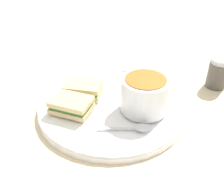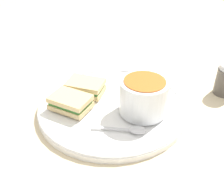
{
  "view_description": "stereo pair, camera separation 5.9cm",
  "coord_description": "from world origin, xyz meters",
  "px_view_note": "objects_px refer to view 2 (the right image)",
  "views": [
    {
      "loc": [
        0.45,
        0.19,
        0.36
      ],
      "look_at": [
        0.0,
        0.0,
        0.04
      ],
      "focal_mm": 42.0,
      "sensor_mm": 36.0,
      "label": 1
    },
    {
      "loc": [
        0.43,
        0.24,
        0.36
      ],
      "look_at": [
        0.0,
        0.0,
        0.04
      ],
      "focal_mm": 42.0,
      "sensor_mm": 36.0,
      "label": 2
    }
  ],
  "objects_px": {
    "spoon": "(133,130)",
    "sandwich_half_far": "(71,102)",
    "sandwich_half_near": "(85,87)",
    "soup_bowl": "(144,96)"
  },
  "relations": [
    {
      "from": "spoon",
      "to": "sandwich_half_far",
      "type": "bearing_deg",
      "value": 157.35
    },
    {
      "from": "sandwich_half_near",
      "to": "sandwich_half_far",
      "type": "height_order",
      "value": "same"
    },
    {
      "from": "sandwich_half_near",
      "to": "soup_bowl",
      "type": "bearing_deg",
      "value": 89.61
    },
    {
      "from": "soup_bowl",
      "to": "spoon",
      "type": "xyz_separation_m",
      "value": [
        0.07,
        0.01,
        -0.03
      ]
    },
    {
      "from": "soup_bowl",
      "to": "sandwich_half_near",
      "type": "bearing_deg",
      "value": -90.39
    },
    {
      "from": "soup_bowl",
      "to": "sandwich_half_near",
      "type": "distance_m",
      "value": 0.15
    },
    {
      "from": "spoon",
      "to": "sandwich_half_far",
      "type": "height_order",
      "value": "sandwich_half_far"
    },
    {
      "from": "soup_bowl",
      "to": "sandwich_half_near",
      "type": "xyz_separation_m",
      "value": [
        -0.0,
        -0.15,
        -0.02
      ]
    },
    {
      "from": "sandwich_half_far",
      "to": "sandwich_half_near",
      "type": "bearing_deg",
      "value": -173.66
    },
    {
      "from": "spoon",
      "to": "sandwich_half_near",
      "type": "height_order",
      "value": "sandwich_half_near"
    }
  ]
}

